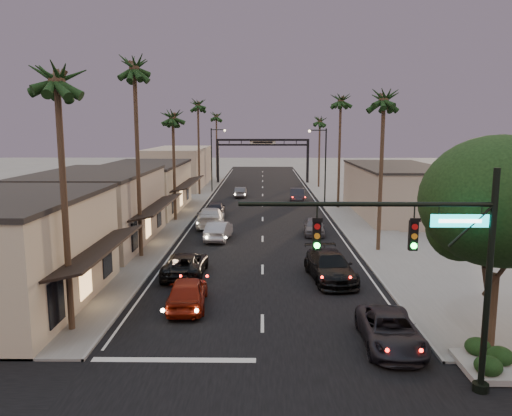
{
  "coord_description": "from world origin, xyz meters",
  "views": [
    {
      "loc": [
        -0.0,
        -12.23,
        9.09
      ],
      "look_at": [
        -0.55,
        28.54,
        2.5
      ],
      "focal_mm": 35.0,
      "sensor_mm": 36.0,
      "label": 1
    }
  ],
  "objects_px": {
    "arch": "(263,150)",
    "curbside_near": "(390,330)",
    "palm_ld": "(198,102)",
    "streetlight_left": "(213,155)",
    "palm_la": "(56,70)",
    "palm_lb": "(134,62)",
    "oncoming_pickup": "(186,264)",
    "palm_rc": "(320,118)",
    "oncoming_red": "(187,292)",
    "curbside_black": "(330,266)",
    "palm_ra": "(384,94)",
    "streetlight_right": "(323,161)",
    "palm_lc": "(173,113)",
    "palm_far": "(216,114)",
    "palm_rb": "(341,97)",
    "traffic_signal": "(433,249)",
    "corner_tree": "(501,207)",
    "oncoming_silver": "(219,231)"
  },
  "relations": [
    {
      "from": "palm_la",
      "to": "palm_rc",
      "type": "distance_m",
      "value": 57.63
    },
    {
      "from": "palm_rc",
      "to": "curbside_black",
      "type": "distance_m",
      "value": 48.39
    },
    {
      "from": "palm_lb",
      "to": "palm_ld",
      "type": "xyz_separation_m",
      "value": [
        0.0,
        33.0,
        -0.97
      ]
    },
    {
      "from": "streetlight_right",
      "to": "palm_rb",
      "type": "bearing_deg",
      "value": -30.76
    },
    {
      "from": "oncoming_silver",
      "to": "curbside_near",
      "type": "relative_size",
      "value": 0.93
    },
    {
      "from": "corner_tree",
      "to": "palm_ld",
      "type": "relative_size",
      "value": 0.62
    },
    {
      "from": "palm_rb",
      "to": "arch",
      "type": "bearing_deg",
      "value": 108.3
    },
    {
      "from": "palm_lc",
      "to": "palm_rb",
      "type": "height_order",
      "value": "palm_rb"
    },
    {
      "from": "palm_ra",
      "to": "palm_rc",
      "type": "height_order",
      "value": "palm_ra"
    },
    {
      "from": "palm_ld",
      "to": "oncoming_red",
      "type": "height_order",
      "value": "palm_ld"
    },
    {
      "from": "palm_la",
      "to": "palm_lb",
      "type": "xyz_separation_m",
      "value": [
        -0.0,
        13.0,
        1.94
      ]
    },
    {
      "from": "palm_ld",
      "to": "streetlight_right",
      "type": "bearing_deg",
      "value": -32.79
    },
    {
      "from": "palm_lb",
      "to": "streetlight_right",
      "type": "bearing_deg",
      "value": 55.99
    },
    {
      "from": "arch",
      "to": "palm_ld",
      "type": "distance_m",
      "value": 18.61
    },
    {
      "from": "palm_lc",
      "to": "palm_far",
      "type": "relative_size",
      "value": 0.92
    },
    {
      "from": "palm_lb",
      "to": "palm_ra",
      "type": "relative_size",
      "value": 1.15
    },
    {
      "from": "palm_rc",
      "to": "palm_lb",
      "type": "bearing_deg",
      "value": -112.27
    },
    {
      "from": "palm_lb",
      "to": "curbside_black",
      "type": "distance_m",
      "value": 18.56
    },
    {
      "from": "palm_rb",
      "to": "curbside_black",
      "type": "xyz_separation_m",
      "value": [
        -4.54,
        -27.21,
        -11.57
      ]
    },
    {
      "from": "palm_far",
      "to": "curbside_near",
      "type": "xyz_separation_m",
      "value": [
        13.65,
        -70.38,
        -10.75
      ]
    },
    {
      "from": "oncoming_red",
      "to": "curbside_black",
      "type": "distance_m",
      "value": 9.18
    },
    {
      "from": "palm_ra",
      "to": "palm_rc",
      "type": "distance_m",
      "value": 40.01
    },
    {
      "from": "streetlight_right",
      "to": "oncoming_pickup",
      "type": "height_order",
      "value": "streetlight_right"
    },
    {
      "from": "palm_la",
      "to": "palm_lb",
      "type": "height_order",
      "value": "palm_lb"
    },
    {
      "from": "palm_la",
      "to": "palm_ra",
      "type": "distance_m",
      "value": 22.82
    },
    {
      "from": "palm_la",
      "to": "oncoming_red",
      "type": "distance_m",
      "value": 12.06
    },
    {
      "from": "palm_rc",
      "to": "palm_far",
      "type": "distance_m",
      "value": 21.97
    },
    {
      "from": "palm_far",
      "to": "curbside_near",
      "type": "distance_m",
      "value": 72.5
    },
    {
      "from": "arch",
      "to": "palm_far",
      "type": "xyz_separation_m",
      "value": [
        -8.3,
        8.0,
        5.91
      ]
    },
    {
      "from": "traffic_signal",
      "to": "palm_far",
      "type": "distance_m",
      "value": 75.58
    },
    {
      "from": "arch",
      "to": "palm_ra",
      "type": "xyz_separation_m",
      "value": [
        8.6,
        -46.0,
        5.91
      ]
    },
    {
      "from": "streetlight_right",
      "to": "palm_lb",
      "type": "relative_size",
      "value": 0.59
    },
    {
      "from": "traffic_signal",
      "to": "arch",
      "type": "xyz_separation_m",
      "value": [
        -5.69,
        66.0,
        0.45
      ]
    },
    {
      "from": "arch",
      "to": "streetlight_right",
      "type": "distance_m",
      "value": 25.94
    },
    {
      "from": "palm_la",
      "to": "palm_rb",
      "type": "bearing_deg",
      "value": 63.83
    },
    {
      "from": "palm_ld",
      "to": "palm_rc",
      "type": "xyz_separation_m",
      "value": [
        17.2,
        9.0,
        -1.95
      ]
    },
    {
      "from": "streetlight_left",
      "to": "curbside_black",
      "type": "bearing_deg",
      "value": -75.08
    },
    {
      "from": "curbside_near",
      "to": "palm_rb",
      "type": "bearing_deg",
      "value": 86.39
    },
    {
      "from": "streetlight_left",
      "to": "palm_rb",
      "type": "bearing_deg",
      "value": -42.05
    },
    {
      "from": "streetlight_left",
      "to": "palm_ra",
      "type": "bearing_deg",
      "value": -65.46
    },
    {
      "from": "curbside_near",
      "to": "curbside_black",
      "type": "xyz_separation_m",
      "value": [
        -1.3,
        9.18,
        0.15
      ]
    },
    {
      "from": "palm_far",
      "to": "corner_tree",
      "type": "bearing_deg",
      "value": -75.86
    },
    {
      "from": "palm_ld",
      "to": "oncoming_pickup",
      "type": "relative_size",
      "value": 2.69
    },
    {
      "from": "streetlight_right",
      "to": "oncoming_pickup",
      "type": "bearing_deg",
      "value": -113.1
    },
    {
      "from": "traffic_signal",
      "to": "palm_ra",
      "type": "distance_m",
      "value": 21.19
    },
    {
      "from": "palm_ld",
      "to": "streetlight_left",
      "type": "bearing_deg",
      "value": 60.75
    },
    {
      "from": "traffic_signal",
      "to": "streetlight_left",
      "type": "bearing_deg",
      "value": 103.14
    },
    {
      "from": "arch",
      "to": "curbside_near",
      "type": "height_order",
      "value": "arch"
    },
    {
      "from": "palm_ld",
      "to": "curbside_near",
      "type": "height_order",
      "value": "palm_ld"
    },
    {
      "from": "corner_tree",
      "to": "palm_rc",
      "type": "bearing_deg",
      "value": 90.89
    }
  ]
}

